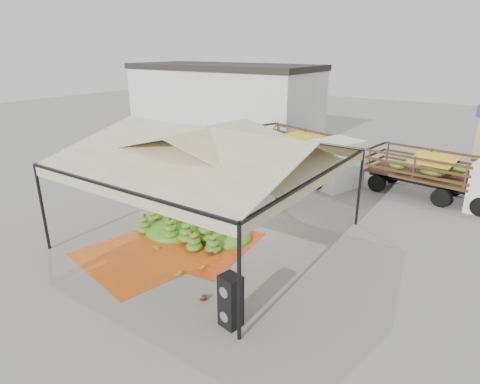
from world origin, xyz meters
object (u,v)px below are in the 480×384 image
Objects in this scene: truck_left at (304,150)px; truck_right at (445,172)px; banana_heap at (198,212)px; vendor at (281,188)px; speaker_stack at (231,301)px.

truck_right is at bearing 21.37° from truck_left.
vendor is at bearing 60.24° from banana_heap.
vendor reaches higher than banana_heap.
speaker_stack is 12.86m from truck_right.
truck_left reaches higher than truck_right.
vendor is at bearing -55.35° from truck_left.
truck_right is at bearing 88.28° from speaker_stack.
truck_left is at bearing -54.78° from vendor.
banana_heap is 3.74m from vendor.
speaker_stack is 12.95m from truck_left.
vendor is at bearing 120.71° from speaker_stack.
banana_heap is 3.88× the size of speaker_stack.
speaker_stack is 0.20× the size of truck_left.
vendor is (-2.70, 7.29, 0.28)m from speaker_stack.
truck_left is at bearing -169.88° from truck_right.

